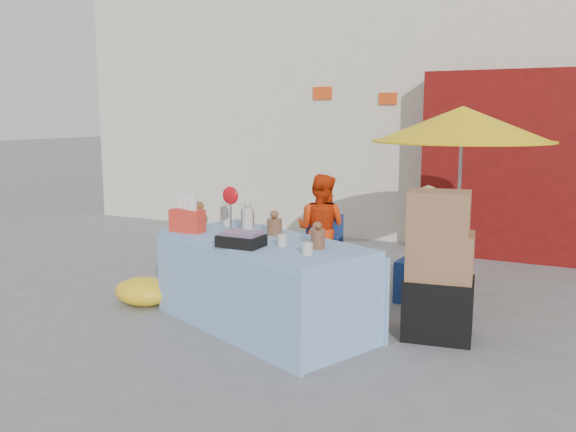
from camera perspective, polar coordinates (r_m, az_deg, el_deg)
The scene contains 10 objects.
ground at distance 5.86m, azimuth -3.62°, elevation -10.48°, with size 80.00×80.00×0.00m, color slate.
backdrop at distance 12.53m, azimuth 16.47°, elevation 14.10°, with size 14.00×8.00×7.80m.
market_table at distance 5.80m, azimuth -2.37°, elevation -6.19°, with size 2.43×1.80×1.33m.
chair_left at distance 7.16m, azimuth 2.67°, elevation -4.63°, with size 0.51×0.50×0.85m.
chair_right at distance 6.78m, azimuth 12.43°, elevation -5.67°, with size 0.51×0.50×0.85m.
vendor_orange at distance 7.20m, azimuth 3.12°, elevation -1.28°, with size 0.64×0.50×1.32m, color red.
vendor_beige at distance 6.82m, azimuth 12.81°, elevation -2.38°, with size 0.46×0.30×1.25m, color beige.
umbrella at distance 6.77m, azimuth 16.00°, elevation 8.19°, with size 1.90×1.90×2.09m.
box_stack at distance 5.62m, azimuth 13.94°, elevation -5.02°, with size 0.67×0.58×1.34m.
tarp_bundle at distance 6.69m, azimuth -13.35°, elevation -6.87°, with size 0.65×0.52×0.29m, color yellow.
Camera 1 is at (2.78, -4.76, 1.99)m, focal length 38.00 mm.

